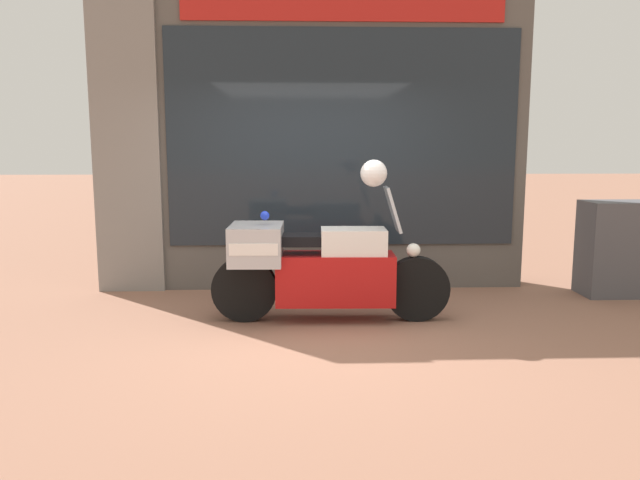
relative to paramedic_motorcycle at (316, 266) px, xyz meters
name	(u,v)px	position (x,y,z in m)	size (l,w,h in m)	color
ground_plane	(318,333)	(0.01, -0.43, -0.56)	(60.00, 60.00, 0.00)	#8E604C
shop_building	(283,142)	(-0.34, 1.57, 1.21)	(5.14, 0.55, 3.53)	#56514C
window_display	(338,245)	(0.33, 1.60, -0.06)	(3.91, 0.30, 2.12)	slate
paramedic_motorcycle	(316,266)	(0.00, 0.00, 0.00)	(2.37, 0.69, 1.34)	black
utility_cabinet	(620,248)	(3.58, 0.95, -0.01)	(0.87, 0.52, 1.10)	#4C4C51
white_helmet	(374,173)	(0.56, -0.02, 0.91)	(0.26, 0.26, 0.26)	white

